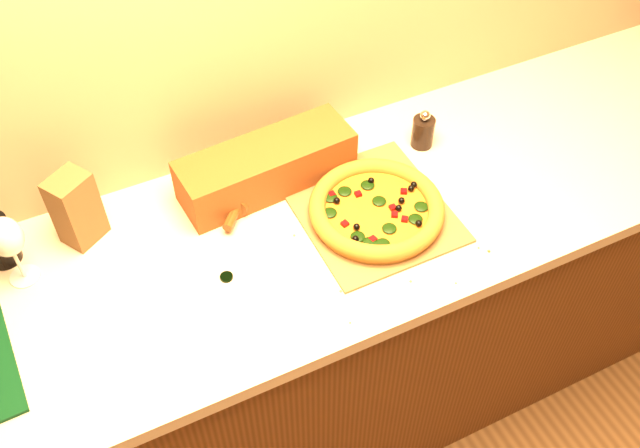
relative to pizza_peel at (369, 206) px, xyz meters
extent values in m
plane|color=#9E8460|center=(-0.21, 0.33, 0.45)|extent=(4.00, 0.00, 4.00)
cube|color=#4B2A10|center=(-0.21, 0.01, -0.47)|extent=(2.80, 0.65, 0.86)
cube|color=beige|center=(-0.21, 0.01, -0.02)|extent=(2.84, 0.68, 0.04)
cube|color=brown|center=(0.00, -0.02, 0.00)|extent=(0.35, 0.39, 0.01)
cube|color=brown|center=(0.00, 0.24, 0.00)|extent=(0.06, 0.16, 0.01)
cylinder|color=#A56E29|center=(0.00, -0.04, 0.01)|extent=(0.31, 0.31, 0.02)
cylinder|color=gold|center=(0.00, -0.04, 0.02)|extent=(0.26, 0.26, 0.01)
torus|color=brown|center=(0.00, -0.04, 0.03)|extent=(0.33, 0.33, 0.04)
ellipsoid|color=black|center=(0.05, -0.01, 0.03)|extent=(0.04, 0.04, 0.01)
sphere|color=black|center=(-0.04, -0.06, 0.04)|extent=(0.02, 0.02, 0.02)
cube|color=#890507|center=(0.02, -0.08, 0.03)|extent=(0.02, 0.02, 0.01)
cylinder|color=black|center=(-0.40, -0.05, 0.00)|extent=(0.04, 0.04, 0.01)
cylinder|color=black|center=(0.24, 0.14, 0.04)|extent=(0.06, 0.06, 0.08)
sphere|color=silver|center=(0.24, 0.14, 0.09)|extent=(0.03, 0.03, 0.03)
cylinder|color=#5F2D10|center=(-0.22, 0.22, 0.02)|extent=(0.22, 0.25, 0.06)
cylinder|color=#5F2D10|center=(-0.10, 0.35, 0.02)|extent=(0.06, 0.06, 0.02)
cylinder|color=#5F2D10|center=(-0.33, 0.09, 0.02)|extent=(0.06, 0.06, 0.02)
cube|color=#602B12|center=(-0.19, 0.19, 0.06)|extent=(0.46, 0.18, 0.12)
cylinder|color=silver|center=(-0.81, 0.15, 0.00)|extent=(0.07, 0.07, 0.00)
cylinder|color=silver|center=(-0.81, 0.15, 0.04)|extent=(0.01, 0.01, 0.09)
ellipsoid|color=silver|center=(-0.81, 0.15, 0.14)|extent=(0.08, 0.08, 0.10)
cube|color=brown|center=(-0.66, 0.22, 0.09)|extent=(0.12, 0.11, 0.19)
camera|label=1|loc=(-0.64, -1.03, 1.29)|focal=40.00mm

